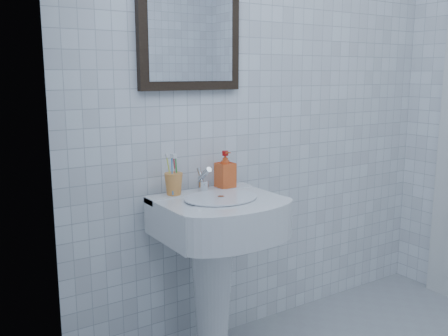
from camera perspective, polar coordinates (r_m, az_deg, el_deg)
wall_back at (r=2.55m, az=5.38°, el=9.27°), size 2.20×0.02×2.50m
wall_left at (r=0.93m, az=-1.63°, el=6.83°), size 0.02×2.40×2.50m
washbasin at (r=2.24m, az=-1.07°, el=-9.59°), size 0.52×0.38×0.80m
faucet at (r=2.23m, az=-2.39°, el=-1.53°), size 0.05×0.11×0.12m
toothbrush_cup at (r=2.18m, az=-5.77°, el=-1.82°), size 0.11×0.11×0.10m
soap_dispenser at (r=2.30m, az=0.14°, el=-0.14°), size 0.08×0.08×0.17m
wall_mirror at (r=2.28m, az=-3.91°, el=16.69°), size 0.50×0.04×0.62m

